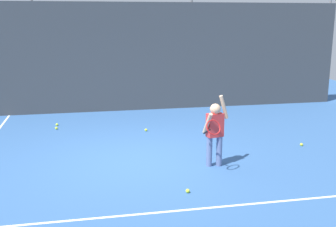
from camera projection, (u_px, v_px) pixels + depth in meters
The scene contains 13 objects.
ground_plane at pixel (136, 161), 8.10m from camera, with size 20.00×20.00×0.00m, color #335B93.
court_line_baseline at pixel (154, 213), 5.94m from camera, with size 9.00×0.05×0.00m, color white.
back_fence_windscreen at pixel (116, 58), 12.09m from camera, with size 13.95×0.08×3.18m, color #383D42.
fence_post_1 at pixel (35, 56), 11.69m from camera, with size 0.09×0.09×3.33m, color slate.
fence_post_2 at pixel (191, 54), 12.56m from camera, with size 0.09×0.09×3.33m, color slate.
fence_post_3 at pixel (326, 51), 13.43m from camera, with size 0.09×0.09×3.33m, color slate.
tennis_player at pixel (215, 129), 7.65m from camera, with size 0.62×0.68×1.35m.
tennis_ball_0 at pixel (215, 116), 11.62m from camera, with size 0.07×0.07×0.07m, color #CCE033.
tennis_ball_1 at pixel (188, 191), 6.62m from camera, with size 0.07×0.07×0.07m, color #CCE033.
tennis_ball_2 at pixel (301, 145), 9.02m from camera, with size 0.07×0.07×0.07m, color #CCE033.
tennis_ball_3 at pixel (56, 128), 10.35m from camera, with size 0.07×0.07×0.07m, color #CCE033.
tennis_ball_5 at pixel (146, 130), 10.19m from camera, with size 0.07×0.07×0.07m, color #CCE033.
tennis_ball_6 at pixel (57, 125), 10.70m from camera, with size 0.07×0.07×0.07m, color #CCE033.
Camera 1 is at (-0.88, -7.65, 2.76)m, focal length 44.10 mm.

